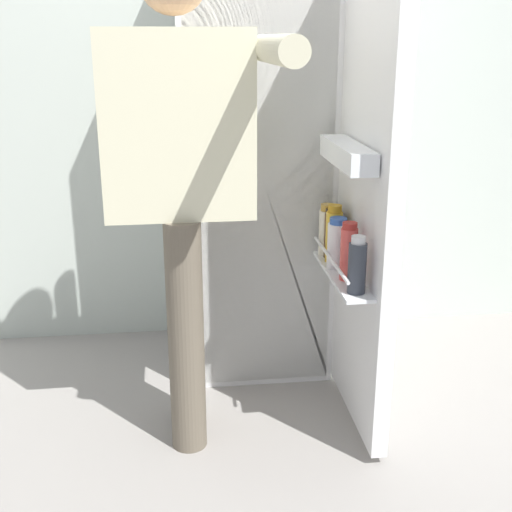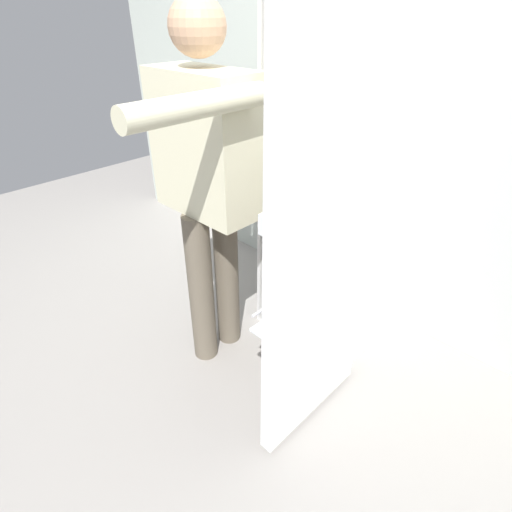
{
  "view_description": "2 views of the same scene",
  "coord_description": "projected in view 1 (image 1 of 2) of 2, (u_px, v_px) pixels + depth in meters",
  "views": [
    {
      "loc": [
        -0.31,
        -2.13,
        1.35
      ],
      "look_at": [
        -0.05,
        0.01,
        0.64
      ],
      "focal_mm": 46.44,
      "sensor_mm": 36.0,
      "label": 1
    },
    {
      "loc": [
        1.0,
        -1.08,
        1.58
      ],
      "look_at": [
        -0.07,
        0.01,
        0.64
      ],
      "focal_mm": 28.65,
      "sensor_mm": 36.0,
      "label": 2
    }
  ],
  "objects": [
    {
      "name": "ground_plane",
      "position": [
        269.0,
        417.0,
        2.47
      ],
      "size": [
        6.74,
        6.74,
        0.0
      ],
      "primitive_type": "plane",
      "color": "gray"
    },
    {
      "name": "kitchen_wall",
      "position": [
        243.0,
        52.0,
        2.89
      ],
      "size": [
        4.4,
        0.1,
        2.58
      ],
      "primitive_type": "cube",
      "color": "beige",
      "rests_on": "ground_plane"
    },
    {
      "name": "refrigerator",
      "position": [
        261.0,
        164.0,
        2.65
      ],
      "size": [
        0.64,
        1.16,
        1.74
      ],
      "color": "white",
      "rests_on": "ground_plane"
    },
    {
      "name": "person",
      "position": [
        182.0,
        162.0,
        2.09
      ],
      "size": [
        0.55,
        0.77,
        1.62
      ],
      "color": "#665B4C",
      "rests_on": "ground_plane"
    }
  ]
}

